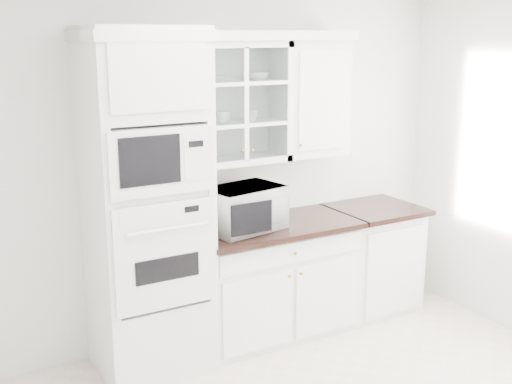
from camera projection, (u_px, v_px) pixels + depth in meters
room_shell at (323, 133)px, 3.77m from camera, size 4.00×3.50×2.70m
oven_column at (147, 206)px, 4.38m from camera, size 0.76×0.68×2.40m
base_cabinet_run at (273, 278)px, 5.08m from camera, size 1.32×0.67×0.92m
extra_base_cabinet at (371, 257)px, 5.56m from camera, size 0.72×0.67×0.92m
upper_cabinet_glass at (235, 103)px, 4.74m from camera, size 0.80×0.33×0.90m
upper_cabinet_solid at (311, 98)px, 5.07m from camera, size 0.55×0.33×0.90m
crown_molding at (223, 35)px, 4.55m from camera, size 2.14×0.38×0.07m
countertop_microwave at (242, 208)px, 4.78m from camera, size 0.64×0.56×0.33m
bowl_a at (212, 79)px, 4.59m from camera, size 0.22×0.22×0.05m
bowl_b at (258, 76)px, 4.80m from camera, size 0.19×0.19×0.05m
cup_a at (222, 117)px, 4.70m from camera, size 0.12×0.12×0.09m
cup_b at (252, 115)px, 4.82m from camera, size 0.11×0.11×0.09m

